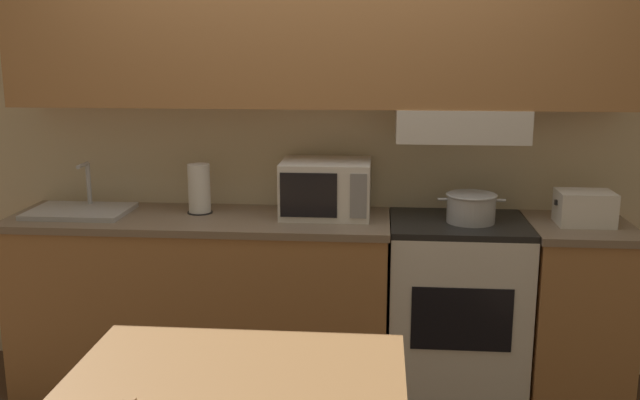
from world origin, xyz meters
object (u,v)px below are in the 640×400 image
stove_range (455,308)px  microwave (326,188)px  cooking_pot (471,207)px  paper_towel_roll (199,189)px  toaster (585,208)px  sink_basin (80,210)px

stove_range → microwave: microwave is taller
stove_range → cooking_pot: 0.53m
microwave → paper_towel_roll: (-0.65, -0.01, -0.01)m
toaster → sink_basin: (-2.51, 0.01, -0.06)m
toaster → stove_range: bearing=178.6°
stove_range → sink_basin: bearing=-179.8°
cooking_pot → sink_basin: bearing=179.7°
sink_basin → paper_towel_roll: paper_towel_roll is taller
stove_range → cooking_pot: size_ratio=2.81×
cooking_pot → stove_range: bearing=161.3°
stove_range → paper_towel_roll: (-1.31, 0.06, 0.58)m
toaster → microwave: bearing=176.2°
stove_range → sink_basin: 1.98m
stove_range → sink_basin: (-1.92, -0.01, 0.47)m
stove_range → paper_towel_roll: bearing=177.4°
stove_range → toaster: (0.59, -0.01, 0.54)m
stove_range → toaster: bearing=-1.4°
stove_range → cooking_pot: bearing=-18.7°
cooking_pot → toaster: bearing=0.3°
paper_towel_roll → stove_range: bearing=-2.6°
sink_basin → paper_towel_roll: size_ratio=1.96×
stove_range → cooking_pot: cooking_pot is taller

